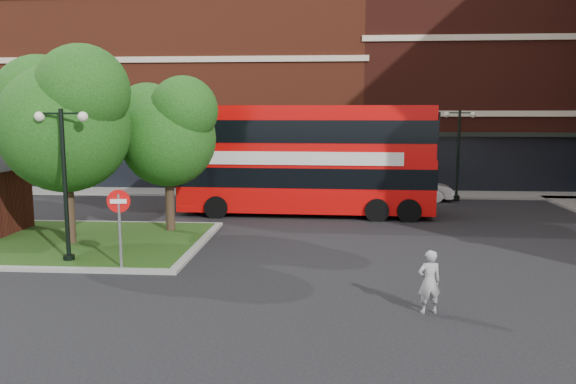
# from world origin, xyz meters

# --- Properties ---
(ground) EXTENTS (120.00, 120.00, 0.00)m
(ground) POSITION_xyz_m (0.00, 0.00, 0.00)
(ground) COLOR black
(ground) RESTS_ON ground
(pavement_far) EXTENTS (44.00, 3.00, 0.12)m
(pavement_far) POSITION_xyz_m (0.00, 16.50, 0.06)
(pavement_far) COLOR slate
(pavement_far) RESTS_ON ground
(terrace_far_left) EXTENTS (26.00, 12.00, 14.00)m
(terrace_far_left) POSITION_xyz_m (-8.00, 24.00, 7.00)
(terrace_far_left) COLOR maroon
(terrace_far_left) RESTS_ON ground
(terrace_far_right) EXTENTS (18.00, 12.00, 16.00)m
(terrace_far_right) POSITION_xyz_m (14.00, 24.00, 8.00)
(terrace_far_right) COLOR #471911
(terrace_far_right) RESTS_ON ground
(traffic_island) EXTENTS (12.60, 7.60, 0.15)m
(traffic_island) POSITION_xyz_m (-8.00, 3.00, 0.07)
(traffic_island) COLOR gray
(traffic_island) RESTS_ON ground
(tree_island_west) EXTENTS (5.40, 4.71, 7.21)m
(tree_island_west) POSITION_xyz_m (-6.60, 2.58, 4.79)
(tree_island_west) COLOR #2D2116
(tree_island_west) RESTS_ON ground
(tree_island_east) EXTENTS (4.46, 3.90, 6.29)m
(tree_island_east) POSITION_xyz_m (-3.58, 5.06, 4.24)
(tree_island_east) COLOR #2D2116
(tree_island_east) RESTS_ON ground
(lamp_island) EXTENTS (1.72, 0.36, 5.00)m
(lamp_island) POSITION_xyz_m (-5.50, 0.20, 2.83)
(lamp_island) COLOR black
(lamp_island) RESTS_ON ground
(lamp_far_left) EXTENTS (1.72, 0.36, 5.00)m
(lamp_far_left) POSITION_xyz_m (2.00, 14.50, 2.83)
(lamp_far_left) COLOR black
(lamp_far_left) RESTS_ON ground
(lamp_far_right) EXTENTS (1.72, 0.36, 5.00)m
(lamp_far_right) POSITION_xyz_m (10.00, 14.50, 2.83)
(lamp_far_right) COLOR black
(lamp_far_right) RESTS_ON ground
(bus) EXTENTS (12.01, 3.10, 4.55)m
(bus) POSITION_xyz_m (1.78, 9.68, 2.99)
(bus) COLOR red
(bus) RESTS_ON ground
(woman) EXTENTS (0.64, 0.48, 1.58)m
(woman) POSITION_xyz_m (5.35, -3.50, 0.79)
(woman) COLOR #99999C
(woman) RESTS_ON ground
(car_silver) EXTENTS (4.54, 2.23, 1.49)m
(car_silver) POSITION_xyz_m (-3.13, 16.00, 0.74)
(car_silver) COLOR silver
(car_silver) RESTS_ON ground
(car_white) EXTENTS (4.17, 1.63, 1.35)m
(car_white) POSITION_xyz_m (7.70, 14.50, 0.68)
(car_white) COLOR white
(car_white) RESTS_ON ground
(no_entry_sign) EXTENTS (0.71, 0.15, 2.56)m
(no_entry_sign) POSITION_xyz_m (-3.50, -0.50, 1.82)
(no_entry_sign) COLOR slate
(no_entry_sign) RESTS_ON ground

